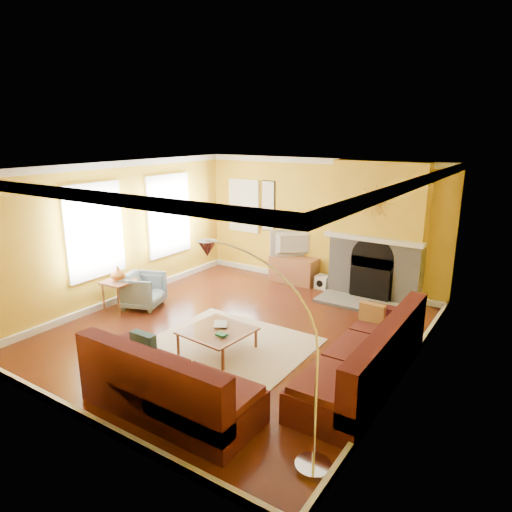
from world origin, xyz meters
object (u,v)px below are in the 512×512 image
Objects in this scene: sectional_sofa at (270,342)px; coffee_table at (218,340)px; side_table at (120,295)px; armchair at (143,290)px; media_console at (294,270)px; arc_lamp at (264,355)px.

coffee_table is at bearing 175.22° from sectional_sofa.
coffee_table is at bearing -7.31° from side_table.
side_table is (-0.24, -0.36, -0.04)m from armchair.
sectional_sofa reaches higher than side_table.
media_console is 5.58m from arc_lamp.
armchair is (-3.28, 0.76, -0.13)m from sectional_sofa.
sectional_sofa reaches higher than coffee_table.
coffee_table is at bearing 140.05° from arc_lamp.
coffee_table is at bearing -79.95° from media_console.
arc_lamp reaches higher than armchair.
coffee_table is 2.44m from arc_lamp.
sectional_sofa is at bearing -4.78° from coffee_table.
armchair reaches higher than coffee_table.
coffee_table is 0.43× the size of arc_lamp.
sectional_sofa is at bearing -66.17° from media_console.
side_table is at bearing -120.82° from media_console.
media_console is at bearing -50.38° from armchair.
arc_lamp reaches higher than side_table.
armchair is 1.24× the size of side_table.
sectional_sofa is 3.54m from side_table.
media_console is 1.80× the size of side_table.
armchair is at bearing 56.38° from side_table.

